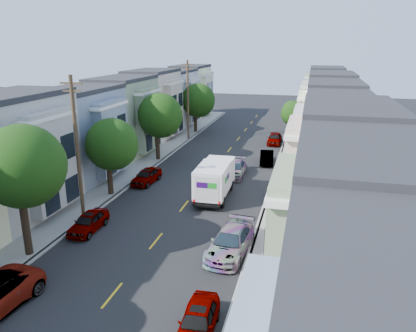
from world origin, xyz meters
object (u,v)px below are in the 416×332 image
parked_left_d (146,176)px  parked_right_b (230,242)px  tree_c (111,145)px  parked_left_c (88,222)px  tree_e (197,100)px  tree_d (159,116)px  parked_right_d (275,139)px  tree_b (22,167)px  utility_pole_near (77,149)px  parked_right_a (198,321)px  lead_sedan (235,169)px  parked_right_c (267,158)px  tree_far_r (293,114)px  utility_pole_far (188,100)px  fedex_truck (215,178)px

parked_left_d → parked_right_b: 14.54m
tree_c → parked_left_c: tree_c is taller
tree_e → parked_right_b: (11.20, -32.94, -3.80)m
tree_d → parked_right_d: 15.91m
tree_b → tree_c: tree_b is taller
tree_e → utility_pole_near: size_ratio=0.69×
parked_right_a → tree_d: bearing=111.3°
utility_pole_near → lead_sedan: bearing=55.0°
tree_d → tree_b: bearing=-90.0°
parked_right_a → parked_right_c: (0.00, 26.93, -0.00)m
tree_b → lead_sedan: 20.57m
lead_sedan → parked_right_d: bearing=78.4°
tree_b → tree_far_r: bearing=67.9°
tree_e → tree_d: bearing=-90.0°
utility_pole_near → parked_right_b: 12.27m
utility_pole_far → parked_right_c: bearing=-37.9°
utility_pole_far → parked_right_a: (11.20, -35.65, -4.51)m
tree_c → parked_left_c: bearing=-77.8°
utility_pole_far → lead_sedan: size_ratio=2.21×
lead_sedan → parked_right_b: size_ratio=0.91×
tree_d → utility_pole_near: (0.00, -15.70, 0.29)m
lead_sedan → parked_left_d: lead_sedan is taller
tree_c → utility_pole_far: 21.23m
utility_pole_near → parked_left_d: utility_pole_near is taller
tree_e → lead_sedan: 20.47m
parked_right_b → parked_right_c: parked_right_b is taller
parked_left_c → parked_left_d: bearing=89.6°
parked_left_c → tree_far_r: bearing=67.2°
tree_e → lead_sedan: size_ratio=1.53×
parked_right_d → tree_far_r: bearing=19.6°
fedex_truck → parked_left_c: bearing=-131.0°
utility_pole_far → tree_far_r: bearing=3.9°
tree_far_r → parked_right_d: size_ratio=1.26×
tree_far_r → tree_d: bearing=-139.7°
utility_pole_far → parked_right_b: size_ratio=2.02×
parked_right_a → parked_right_c: size_ratio=1.03×
tree_b → parked_right_b: size_ratio=1.61×
lead_sedan → parked_left_c: 15.90m
lead_sedan → parked_left_c: lead_sedan is taller
parked_right_b → tree_far_r: bearing=92.0°
utility_pole_near → parked_right_a: 15.46m
tree_d → parked_right_a: bearing=-66.2°
tree_e → utility_pole_near: utility_pole_near is taller
parked_left_c → parked_left_d: parked_left_d is taller
utility_pole_near → utility_pole_far: same height
tree_e → tree_far_r: size_ratio=1.28×
parked_right_c → tree_c: bearing=-137.4°
parked_right_b → parked_right_d: size_ratio=1.15×
parked_right_a → utility_pole_far: bearing=104.9°
lead_sedan → parked_right_c: size_ratio=1.17×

